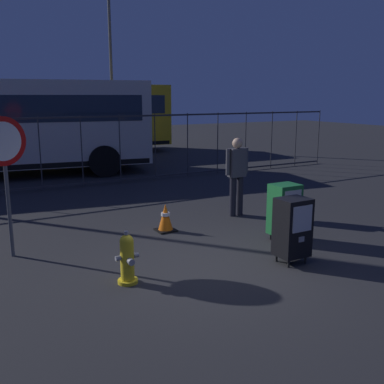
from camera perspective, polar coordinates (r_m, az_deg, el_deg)
ground_plane at (r=6.83m, az=2.78°, el=-9.54°), size 60.00×60.00×0.00m
fire_hydrant at (r=6.21m, az=-8.28°, el=-8.46°), size 0.33×0.32×0.75m
newspaper_box_primary at (r=8.02m, az=11.74°, el=-2.19°), size 0.48×0.42×1.02m
newspaper_box_secondary at (r=6.98m, az=12.73°, el=-4.41°), size 0.48×0.42×1.02m
stop_sign at (r=7.44m, az=-22.85°, el=4.08°), size 0.71×0.31×2.23m
pedestrian at (r=9.48m, az=5.75°, el=2.54°), size 0.55×0.22×1.67m
traffic_cone at (r=8.50m, az=-3.41°, el=-3.30°), size 0.36×0.36×0.53m
fence_barrier at (r=12.87m, az=-13.91°, el=5.11°), size 18.03×0.04×2.00m
bus_far at (r=20.23m, az=-18.09°, el=9.30°), size 10.62×3.23×3.00m
street_light_near_right at (r=22.58m, az=-10.36°, el=16.90°), size 0.32×0.32×7.75m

